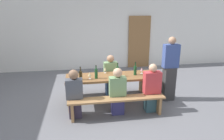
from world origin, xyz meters
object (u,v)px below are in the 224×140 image
(wooden_door, at_px, (139,42))
(wine_bottle_0, at_px, (135,70))
(bench_far, at_px, (108,82))
(standing_host, at_px, (170,70))
(seated_guest_near_0, at_px, (75,95))
(wine_bottle_3, at_px, (118,71))
(bench_near, at_px, (117,102))
(seated_guest_near_2, at_px, (152,89))
(wine_glass_0, at_px, (105,69))
(wine_glass_2, at_px, (90,74))
(seated_guest_near_1, at_px, (117,92))
(tasting_table, at_px, (112,79))
(wine_glass_1, at_px, (142,69))
(seated_guest_far_0, at_px, (110,77))
(wine_bottle_1, at_px, (96,73))
(wine_bottle_2, at_px, (81,75))

(wooden_door, bearing_deg, wine_bottle_0, -108.39)
(bench_far, distance_m, standing_host, 1.71)
(seated_guest_near_0, xyz_separation_m, standing_host, (2.44, 0.53, 0.28))
(wine_bottle_3, distance_m, seated_guest_near_0, 1.20)
(bench_near, bearing_deg, standing_host, 24.10)
(wine_bottle_3, height_order, standing_host, standing_host)
(wooden_door, xyz_separation_m, wine_bottle_3, (-1.56, -3.36, -0.17))
(bench_far, distance_m, seated_guest_near_2, 1.46)
(wine_glass_0, distance_m, wine_glass_2, 0.58)
(bench_near, distance_m, bench_far, 1.32)
(bench_far, relative_size, seated_guest_near_1, 1.98)
(tasting_table, distance_m, seated_guest_near_0, 1.06)
(tasting_table, bearing_deg, wine_glass_0, 117.45)
(wine_glass_1, relative_size, seated_guest_far_0, 0.13)
(wine_bottle_3, height_order, seated_guest_near_2, seated_guest_near_2)
(wine_glass_0, relative_size, wine_glass_2, 0.92)
(wine_glass_0, distance_m, seated_guest_near_2, 1.30)
(wine_bottle_1, relative_size, wine_glass_1, 2.06)
(seated_guest_near_2, distance_m, seated_guest_far_0, 1.30)
(bench_near, height_order, seated_guest_near_0, seated_guest_near_0)
(wooden_door, relative_size, wine_bottle_0, 6.33)
(tasting_table, relative_size, bench_far, 1.05)
(bench_far, relative_size, wine_bottle_0, 6.50)
(wine_bottle_1, height_order, seated_guest_near_2, seated_guest_near_2)
(standing_host, bearing_deg, seated_guest_far_0, -18.52)
(wine_bottle_2, distance_m, wine_bottle_3, 0.90)
(standing_host, bearing_deg, bench_far, -22.97)
(seated_guest_near_0, distance_m, seated_guest_near_2, 1.77)
(wine_bottle_1, relative_size, seated_guest_far_0, 0.28)
(wooden_door, xyz_separation_m, standing_host, (-0.17, -3.30, -0.24))
(wine_bottle_2, distance_m, wine_glass_1, 1.56)
(wooden_door, relative_size, wine_bottle_3, 6.22)
(seated_guest_near_0, height_order, seated_guest_near_2, seated_guest_near_2)
(wine_glass_2, bearing_deg, tasting_table, 14.35)
(seated_guest_far_0, bearing_deg, bench_far, -163.46)
(tasting_table, height_order, wine_bottle_3, wine_bottle_3)
(wine_bottle_2, xyz_separation_m, seated_guest_far_0, (0.81, 0.66, -0.31))
(wine_bottle_2, distance_m, seated_guest_far_0, 1.09)
(seated_guest_near_2, bearing_deg, seated_guest_far_0, 38.24)
(tasting_table, height_order, wine_glass_2, wine_glass_2)
(tasting_table, xyz_separation_m, standing_host, (1.52, 0.02, 0.14))
(wine_glass_2, height_order, standing_host, standing_host)
(wine_bottle_1, bearing_deg, wine_bottle_2, -176.28)
(bench_near, xyz_separation_m, wine_bottle_3, (0.13, 0.62, 0.52))
(wine_bottle_0, xyz_separation_m, standing_host, (0.94, 0.03, -0.06))
(wine_bottle_0, xyz_separation_m, seated_guest_near_2, (0.27, -0.50, -0.33))
(wine_bottle_2, relative_size, seated_guest_near_0, 0.28)
(bench_near, bearing_deg, wooden_door, 66.96)
(wine_bottle_2, bearing_deg, seated_guest_far_0, 39.27)
(wine_bottle_3, bearing_deg, wine_glass_1, 9.22)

